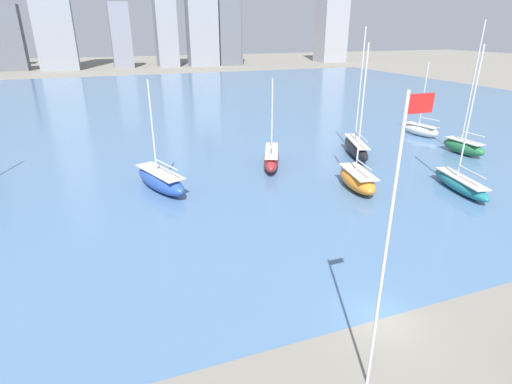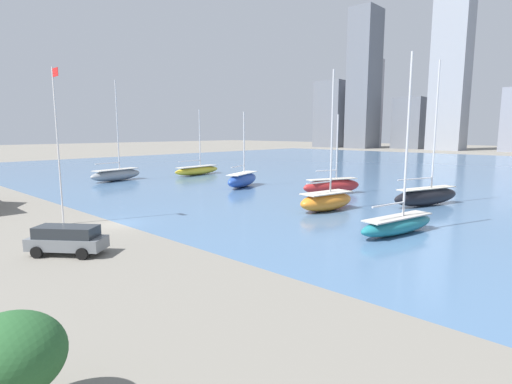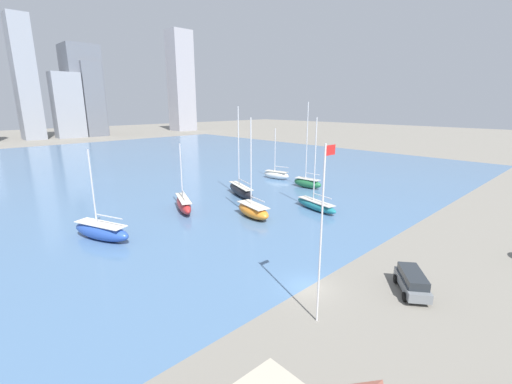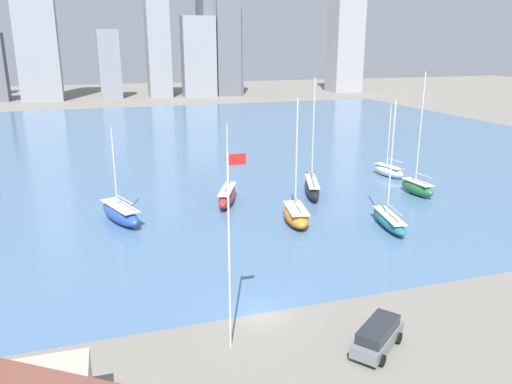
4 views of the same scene
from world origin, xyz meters
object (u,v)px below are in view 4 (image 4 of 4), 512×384
(parked_suv_gray, at_px, (378,335))
(sailboat_green, at_px, (417,187))
(sailboat_white, at_px, (389,170))
(sailboat_orange, at_px, (296,215))
(flag_pole, at_px, (230,248))
(sailboat_red, at_px, (227,196))
(sailboat_blue, at_px, (120,213))
(sailboat_teal, at_px, (389,220))
(sailboat_black, at_px, (312,187))

(parked_suv_gray, bearing_deg, sailboat_green, 103.56)
(sailboat_white, bearing_deg, sailboat_orange, -156.06)
(flag_pole, xyz_separation_m, sailboat_orange, (13.50, 21.33, -6.20))
(sailboat_white, xyz_separation_m, sailboat_red, (-27.66, -5.92, 0.14))
(sailboat_white, relative_size, sailboat_red, 1.07)
(sailboat_green, height_order, parked_suv_gray, sailboat_green)
(sailboat_green, bearing_deg, sailboat_white, 76.84)
(sailboat_red, distance_m, parked_suv_gray, 34.44)
(sailboat_orange, distance_m, sailboat_red, 11.24)
(sailboat_blue, bearing_deg, sailboat_green, -21.74)
(sailboat_blue, xyz_separation_m, sailboat_teal, (28.74, -10.91, -0.24))
(flag_pole, height_order, sailboat_teal, sailboat_teal)
(parked_suv_gray, bearing_deg, sailboat_teal, 108.47)
(sailboat_teal, distance_m, sailboat_red, 20.62)
(sailboat_white, relative_size, sailboat_black, 0.70)
(sailboat_white, bearing_deg, flag_pole, -145.31)
(sailboat_teal, bearing_deg, sailboat_red, 149.04)
(sailboat_orange, xyz_separation_m, parked_suv_gray, (-4.21, -24.66, -0.01))
(sailboat_green, bearing_deg, parked_suv_gray, -132.13)
(flag_pole, relative_size, parked_suv_gray, 2.65)
(sailboat_teal, bearing_deg, flag_pole, -131.69)
(sailboat_black, distance_m, parked_suv_gray, 36.34)
(sailboat_orange, distance_m, sailboat_teal, 10.45)
(sailboat_orange, relative_size, sailboat_black, 0.91)
(flag_pole, height_order, sailboat_green, sailboat_green)
(sailboat_white, xyz_separation_m, parked_suv_gray, (-26.27, -40.33, 0.10))
(sailboat_orange, xyz_separation_m, sailboat_black, (6.48, 10.07, 0.05))
(sailboat_black, xyz_separation_m, sailboat_green, (13.85, -4.28, -0.02))
(sailboat_red, xyz_separation_m, sailboat_green, (25.94, -3.97, 0.01))
(flag_pole, relative_size, sailboat_white, 1.23)
(sailboat_white, bearing_deg, parked_suv_gray, -134.53)
(sailboat_orange, bearing_deg, sailboat_red, 130.39)
(sailboat_black, height_order, sailboat_green, sailboat_green)
(sailboat_teal, relative_size, sailboat_black, 0.90)
(sailboat_teal, bearing_deg, sailboat_blue, 170.96)
(parked_suv_gray, bearing_deg, sailboat_white, 109.36)
(sailboat_green, xyz_separation_m, parked_suv_gray, (-24.54, -30.44, -0.05))
(sailboat_blue, distance_m, sailboat_white, 42.22)
(sailboat_orange, bearing_deg, parked_suv_gray, -89.15)
(sailboat_blue, height_order, sailboat_green, sailboat_green)
(flag_pole, bearing_deg, sailboat_green, 38.71)
(sailboat_black, relative_size, sailboat_red, 1.52)
(flag_pole, bearing_deg, sailboat_red, 75.74)
(sailboat_blue, distance_m, parked_suv_gray, 34.73)
(sailboat_green, bearing_deg, sailboat_teal, -140.37)
(sailboat_green, bearing_deg, sailboat_black, 159.56)
(sailboat_orange, bearing_deg, flag_pole, -111.79)
(sailboat_blue, relative_size, parked_suv_gray, 2.16)
(sailboat_blue, relative_size, sailboat_red, 1.07)
(sailboat_white, distance_m, sailboat_green, 10.04)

